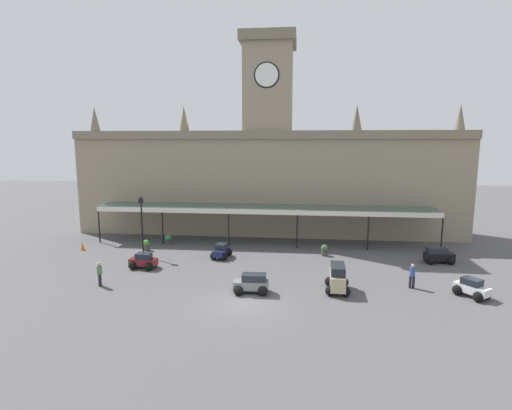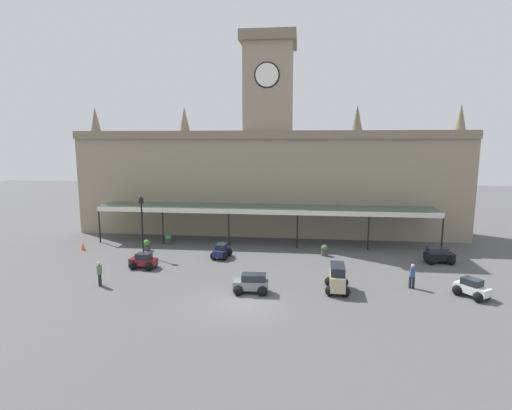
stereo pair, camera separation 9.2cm
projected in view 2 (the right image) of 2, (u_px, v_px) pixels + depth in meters
The scene contains 16 objects.
ground_plane at pixel (242, 303), 24.17m from camera, with size 140.00×140.00×0.00m, color #504F51.
station_building at pixel (268, 173), 42.06m from camera, with size 39.79×5.64×20.17m.
entrance_canopy at pixel (264, 208), 37.65m from camera, with size 31.79×3.26×3.59m.
car_white_sedan at pixel (472, 289), 25.00m from camera, with size 2.16×2.25×1.19m.
car_beige_van at pixel (337, 279), 25.93m from camera, with size 1.66×2.44×1.77m.
car_grey_estate at pixel (251, 284), 25.68m from camera, with size 2.29×1.61×1.27m.
car_maroon_sedan at pixel (143, 262), 30.72m from camera, with size 2.12×1.63×1.19m.
car_navy_sedan at pixel (221, 252), 33.49m from camera, with size 1.69×2.15×1.19m.
car_black_estate at pixel (439, 256), 31.98m from camera, with size 2.32×1.67×1.27m.
pedestrian_crossing_forecourt at pixel (100, 273), 26.90m from camera, with size 0.34×0.38×1.67m.
pedestrian_near_entrance at pixel (412, 275), 26.45m from camera, with size 0.39×0.34×1.67m.
victorian_lamppost at pixel (142, 219), 33.62m from camera, with size 0.30×0.30×5.12m.
traffic_cone at pixel (83, 246), 35.88m from camera, with size 0.40×0.40×0.72m, color orange.
planter_near_kerb at pixel (147, 245), 35.79m from camera, with size 0.60×0.60×0.96m.
planter_forecourt_centre at pixel (325, 250), 34.08m from camera, with size 0.60×0.60×0.96m.
planter_by_canopy at pixel (169, 239), 37.79m from camera, with size 0.60×0.60×0.96m.
Camera 2 is at (3.40, -22.70, 9.67)m, focal length 28.01 mm.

